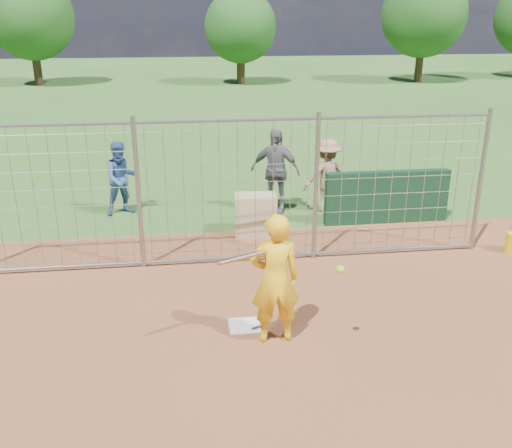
{
  "coord_description": "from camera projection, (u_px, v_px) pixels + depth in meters",
  "views": [
    {
      "loc": [
        -0.76,
        -7.16,
        4.16
      ],
      "look_at": [
        0.3,
        0.8,
        1.15
      ],
      "focal_mm": 40.0,
      "sensor_mm": 36.0,
      "label": 1
    }
  ],
  "objects": [
    {
      "name": "bystander_b",
      "position": [
        275.0,
        171.0,
        12.26
      ],
      "size": [
        1.18,
        0.88,
        1.86
      ],
      "primitive_type": "imported",
      "rotation": [
        0.0,
        0.0,
        -0.45
      ],
      "color": "#5C5D62",
      "rests_on": "ground"
    },
    {
      "name": "equipment_bin",
      "position": [
        256.0,
        215.0,
        11.2
      ],
      "size": [
        0.84,
        0.61,
        0.8
      ],
      "primitive_type": "cube",
      "rotation": [
        0.0,
        0.0,
        -0.07
      ],
      "color": "tan",
      "rests_on": "ground"
    },
    {
      "name": "bystander_a",
      "position": [
        122.0,
        178.0,
        12.18
      ],
      "size": [
        0.93,
        0.83,
        1.6
      ],
      "primitive_type": "imported",
      "rotation": [
        0.0,
        0.0,
        0.34
      ],
      "color": "#2A4E7F",
      "rests_on": "ground"
    },
    {
      "name": "ground",
      "position": [
        243.0,
        319.0,
        8.2
      ],
      "size": [
        100.0,
        100.0,
        0.0
      ],
      "primitive_type": "plane",
      "color": "#2D591E",
      "rests_on": "ground"
    },
    {
      "name": "backstop_fence",
      "position": [
        229.0,
        194.0,
        9.61
      ],
      "size": [
        9.08,
        0.08,
        2.6
      ],
      "color": "gray",
      "rests_on": "ground"
    },
    {
      "name": "dugout_wall",
      "position": [
        387.0,
        197.0,
        11.77
      ],
      "size": [
        2.6,
        0.2,
        1.1
      ],
      "primitive_type": "cube",
      "color": "#11381E",
      "rests_on": "ground"
    },
    {
      "name": "batter",
      "position": [
        275.0,
        279.0,
        7.37
      ],
      "size": [
        0.68,
        0.46,
        1.8
      ],
      "primitive_type": "imported",
      "rotation": [
        0.0,
        0.0,
        3.19
      ],
      "color": "yellow",
      "rests_on": "ground"
    },
    {
      "name": "home_plate",
      "position": [
        244.0,
        326.0,
        8.01
      ],
      "size": [
        0.43,
        0.43,
        0.02
      ],
      "primitive_type": "cube",
      "color": "silver",
      "rests_on": "ground"
    },
    {
      "name": "tree_line",
      "position": [
        242.0,
        19.0,
        33.39
      ],
      "size": [
        44.66,
        6.72,
        6.48
      ],
      "color": "#3F2B19",
      "rests_on": "ground"
    },
    {
      "name": "equipment_in_play",
      "position": [
        271.0,
        259.0,
        7.02
      ],
      "size": [
        1.55,
        0.54,
        0.21
      ],
      "color": "silver",
      "rests_on": "ground"
    },
    {
      "name": "bystander_c",
      "position": [
        327.0,
        176.0,
        12.33
      ],
      "size": [
        1.14,
        0.79,
        1.61
      ],
      "primitive_type": "imported",
      "rotation": [
        0.0,
        0.0,
        3.34
      ],
      "color": "#966C52",
      "rests_on": "ground"
    }
  ]
}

